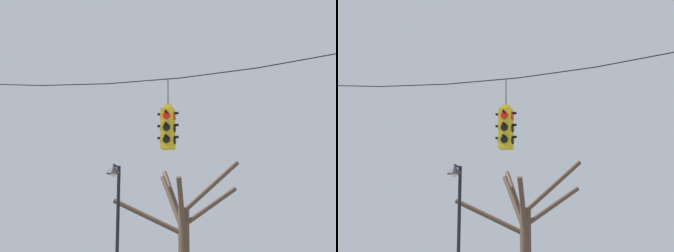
# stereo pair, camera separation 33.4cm
# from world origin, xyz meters

# --- Properties ---
(span_wire) EXTENTS (14.70, 0.03, 0.69)m
(span_wire) POSITION_xyz_m (0.00, -0.06, 6.45)
(span_wire) COLOR black
(traffic_light_over_intersection) EXTENTS (0.58, 0.58, 1.96)m
(traffic_light_over_intersection) POSITION_xyz_m (0.71, -0.06, 4.83)
(traffic_light_over_intersection) COLOR yellow
(street_lamp) EXTENTS (0.51, 0.88, 4.52)m
(street_lamp) POSITION_xyz_m (-1.98, 3.46, 3.48)
(street_lamp) COLOR black
(street_lamp) RESTS_ON ground_plane
(bare_tree) EXTENTS (4.59, 3.30, 5.02)m
(bare_tree) POSITION_xyz_m (-0.04, 5.50, 2.51)
(bare_tree) COLOR brown
(bare_tree) RESTS_ON ground_plane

